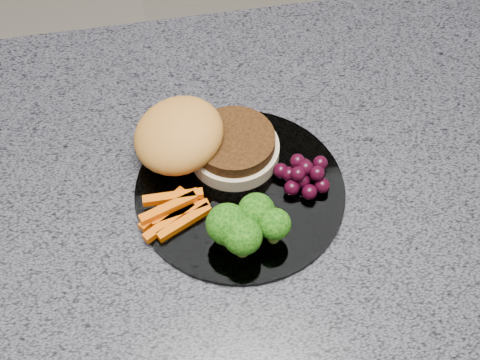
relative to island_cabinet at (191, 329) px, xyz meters
The scene contains 7 objects.
island_cabinet is the anchor object (origin of this frame).
countertop 0.45m from the island_cabinet, ahead, with size 1.20×0.60×0.04m, color #4F4E59.
plate 0.48m from the island_cabinet, 22.13° to the right, with size 0.26×0.26×0.01m, color white.
burger 0.51m from the island_cabinet, 32.44° to the left, with size 0.19×0.13×0.06m.
carrot_sticks 0.49m from the island_cabinet, 90.34° to the right, with size 0.09×0.07×0.02m.
broccoli 0.53m from the island_cabinet, 53.57° to the right, with size 0.10×0.07×0.06m.
grape_bunch 0.52m from the island_cabinet, 12.48° to the right, with size 0.07×0.06×0.03m.
Camera 1 is at (0.00, -0.50, 1.58)m, focal length 50.00 mm.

